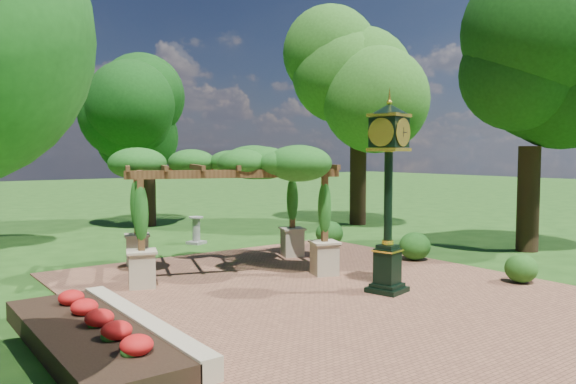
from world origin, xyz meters
TOP-DOWN VIEW (x-y plane):
  - ground at (0.00, 0.00)m, footprint 120.00×120.00m
  - brick_plaza at (0.00, 1.00)m, footprint 10.00×12.00m
  - border_wall at (-4.60, 0.50)m, footprint 0.35×5.00m
  - flower_bed at (-5.50, 0.50)m, footprint 1.50×5.00m
  - pedestal_clock at (1.02, 0.13)m, footprint 1.02×1.02m
  - pergola at (-0.64, 4.38)m, footprint 6.04×4.82m
  - sundial at (0.79, 8.91)m, footprint 0.69×0.69m
  - shrub_front at (4.27, -1.15)m, footprint 0.83×0.83m
  - shrub_mid at (4.44, 2.29)m, footprint 1.18×1.18m
  - shrub_back at (4.11, 5.71)m, footprint 1.21×1.21m
  - tree_north at (1.38, 14.48)m, footprint 3.53×3.53m
  - tree_east_far at (9.02, 9.48)m, footprint 4.27×4.27m
  - tree_east_near at (8.68, 1.28)m, footprint 3.93×3.93m

SIDE VIEW (x-z plane):
  - ground at x=0.00m, z-range 0.00..0.00m
  - brick_plaza at x=0.00m, z-range 0.00..0.04m
  - flower_bed at x=-5.50m, z-range 0.00..0.36m
  - border_wall at x=-4.60m, z-range 0.00..0.40m
  - shrub_front at x=4.27m, z-range 0.04..0.73m
  - sundial at x=0.79m, z-range -0.06..0.89m
  - shrub_mid at x=4.44m, z-range 0.04..0.86m
  - shrub_back at x=4.11m, z-range 0.04..0.87m
  - pedestal_clock at x=1.02m, z-range 0.42..4.71m
  - pergola at x=-0.64m, z-range 1.07..4.37m
  - tree_north at x=1.38m, z-range 1.30..8.38m
  - tree_east_near at x=8.68m, z-range 1.60..10.30m
  - tree_east_far at x=9.02m, z-range 1.83..11.72m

